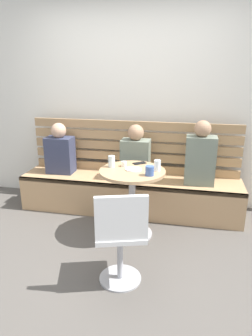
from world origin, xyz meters
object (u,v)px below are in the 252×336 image
(cafe_table, at_px, (132,190))
(cup_water_clear, at_px, (157,165))
(person_child_left, at_px, (136,155))
(cup_glass_tall, at_px, (112,161))
(plate_small, at_px, (133,169))
(booth_bench, at_px, (129,194))
(white_chair, at_px, (120,235))
(cup_mug_blue, at_px, (150,171))
(phone_on_table, at_px, (140,163))
(person_adult, at_px, (201,156))
(person_child_middle, at_px, (60,151))
(cup_espresso_small, at_px, (124,164))

(cafe_table, bearing_deg, cup_water_clear, 8.42)
(person_child_left, bearing_deg, cup_glass_tall, -108.13)
(plate_small, bearing_deg, booth_bench, 105.31)
(white_chair, height_order, cup_mug_blue, white_chair)
(cup_mug_blue, bearing_deg, phone_on_table, 113.74)
(person_adult, relative_size, plate_small, 4.36)
(person_adult, height_order, cup_water_clear, person_adult)
(person_child_middle, distance_m, cup_espresso_small, 1.07)
(booth_bench, bearing_deg, cafe_table, -75.98)
(person_adult, bearing_deg, person_child_left, 179.76)
(cafe_table, height_order, white_chair, white_chair)
(white_chair, distance_m, plate_small, 0.87)
(person_child_left, bearing_deg, white_chair, -84.71)
(booth_bench, relative_size, white_chair, 3.18)
(white_chair, height_order, plate_small, white_chair)
(person_child_middle, xyz_separation_m, plate_small, (1.06, -0.59, 0.02))
(cup_water_clear, bearing_deg, cafe_table, -171.58)
(person_adult, height_order, cup_glass_tall, person_adult)
(plate_small, xyz_separation_m, phone_on_table, (0.03, 0.22, -0.00))
(cafe_table, relative_size, cup_espresso_small, 13.21)
(cafe_table, relative_size, cup_mug_blue, 7.79)
(person_child_middle, relative_size, plate_small, 3.78)
(booth_bench, height_order, cup_water_clear, cup_water_clear)
(booth_bench, height_order, person_child_left, person_child_left)
(person_child_middle, bearing_deg, white_chair, -51.81)
(person_child_left, distance_m, plate_small, 0.55)
(white_chair, height_order, cup_espresso_small, white_chair)
(cafe_table, bearing_deg, cup_mug_blue, -32.53)
(person_child_left, relative_size, cup_water_clear, 6.05)
(white_chair, height_order, cup_water_clear, same)
(white_chair, xyz_separation_m, cup_espresso_small, (-0.17, 0.91, 0.30))
(white_chair, distance_m, person_child_left, 1.41)
(booth_bench, height_order, cup_mug_blue, cup_mug_blue)
(booth_bench, bearing_deg, phone_on_table, -61.64)
(person_child_middle, xyz_separation_m, phone_on_table, (1.09, -0.37, 0.02))
(person_child_left, relative_size, cup_glass_tall, 5.55)
(cup_mug_blue, bearing_deg, person_adult, 54.09)
(plate_small, bearing_deg, white_chair, -86.51)
(cup_espresso_small, distance_m, plate_small, 0.15)
(plate_small, bearing_deg, person_child_left, 97.96)
(cafe_table, bearing_deg, phone_on_table, 81.25)
(person_adult, distance_m, plate_small, 0.87)
(booth_bench, bearing_deg, cup_mug_blue, -64.01)
(person_child_left, xyz_separation_m, cup_water_clear, (0.32, -0.53, 0.06))
(person_child_left, bearing_deg, phone_on_table, -72.53)
(plate_small, bearing_deg, cup_glass_tall, 169.29)
(cafe_table, height_order, person_child_left, person_child_left)
(person_child_middle, xyz_separation_m, cup_espresso_small, (0.94, -0.50, 0.04))
(cup_espresso_small, bearing_deg, cup_water_clear, -10.28)
(person_child_left, bearing_deg, plate_small, -82.04)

